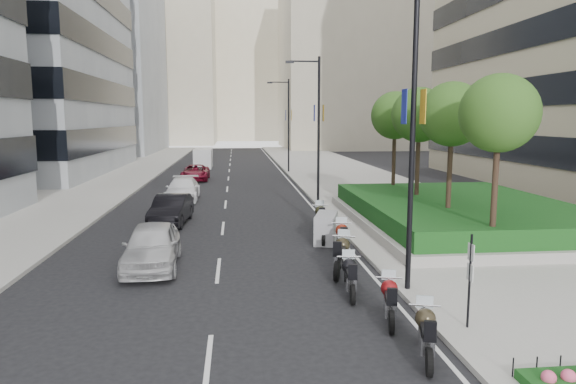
{
  "coord_description": "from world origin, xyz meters",
  "views": [
    {
      "loc": [
        -0.84,
        -13.55,
        5.25
      ],
      "look_at": [
        1.48,
        9.07,
        2.0
      ],
      "focal_mm": 32.0,
      "sensor_mm": 36.0,
      "label": 1
    }
  ],
  "objects": [
    {
      "name": "building_cream_centre",
      "position": [
        2.0,
        120.0,
        19.0
      ],
      "size": [
        30.0,
        24.0,
        38.0
      ],
      "primitive_type": "cube",
      "color": "#B7AD93",
      "rests_on": "ground"
    },
    {
      "name": "lamp_post_0",
      "position": [
        4.14,
        1.0,
        5.07
      ],
      "size": [
        2.34,
        0.45,
        9.0
      ],
      "color": "black",
      "rests_on": "ground"
    },
    {
      "name": "tree_0",
      "position": [
        8.5,
        4.0,
        5.42
      ],
      "size": [
        2.8,
        2.8,
        6.3
      ],
      "color": "#332319",
      "rests_on": "planter"
    },
    {
      "name": "lane_edge",
      "position": [
        3.7,
        30.0,
        0.01
      ],
      "size": [
        0.12,
        100.0,
        0.01
      ],
      "primitive_type": "cube",
      "color": "silver",
      "rests_on": "ground"
    },
    {
      "name": "motorcycle_4",
      "position": [
        3.22,
        5.51,
        0.63
      ],
      "size": [
        0.79,
        2.38,
        1.19
      ],
      "rotation": [
        0.0,
        0.0,
        1.43
      ],
      "color": "black",
      "rests_on": "ground"
    },
    {
      "name": "building_grey_far",
      "position": [
        -24.0,
        70.0,
        15.0
      ],
      "size": [
        22.0,
        26.0,
        30.0
      ],
      "primitive_type": "cube",
      "color": "gray",
      "rests_on": "ground"
    },
    {
      "name": "motorcycle_1",
      "position": [
        3.1,
        -1.07,
        0.56
      ],
      "size": [
        0.76,
        2.08,
        1.05
      ],
      "rotation": [
        0.0,
        0.0,
        1.34
      ],
      "color": "black",
      "rests_on": "ground"
    },
    {
      "name": "motorcycle_2",
      "position": [
        2.52,
        1.01,
        0.57
      ],
      "size": [
        0.72,
        2.15,
        1.07
      ],
      "rotation": [
        0.0,
        0.0,
        1.45
      ],
      "color": "black",
      "rests_on": "ground"
    },
    {
      "name": "sidewalk_right",
      "position": [
        9.0,
        30.0,
        0.07
      ],
      "size": [
        10.0,
        100.0,
        0.15
      ],
      "primitive_type": "cube",
      "color": "#9E9B93",
      "rests_on": "ground"
    },
    {
      "name": "lamp_post_1",
      "position": [
        4.14,
        18.0,
        5.07
      ],
      "size": [
        2.34,
        0.45,
        9.0
      ],
      "color": "black",
      "rests_on": "ground"
    },
    {
      "name": "building_cream_right",
      "position": [
        22.0,
        80.0,
        18.0
      ],
      "size": [
        28.0,
        24.0,
        36.0
      ],
      "primitive_type": "cube",
      "color": "#B7AD93",
      "rests_on": "ground"
    },
    {
      "name": "motorcycle_6",
      "position": [
        3.11,
        9.87,
        0.63
      ],
      "size": [
        0.79,
        2.35,
        1.17
      ],
      "rotation": [
        0.0,
        0.0,
        1.48
      ],
      "color": "black",
      "rests_on": "ground"
    },
    {
      "name": "parking_sign",
      "position": [
        4.8,
        -2.0,
        1.46
      ],
      "size": [
        0.06,
        0.32,
        2.5
      ],
      "color": "black",
      "rests_on": "ground"
    },
    {
      "name": "motorcycle_0",
      "position": [
        3.28,
        -3.2,
        0.57
      ],
      "size": [
        0.83,
        2.09,
        1.06
      ],
      "rotation": [
        0.0,
        0.0,
        1.3
      ],
      "color": "black",
      "rests_on": "ground"
    },
    {
      "name": "hedge",
      "position": [
        10.0,
        10.0,
        0.95
      ],
      "size": [
        9.4,
        13.4,
        0.8
      ],
      "primitive_type": "cube",
      "color": "#113D15",
      "rests_on": "planter"
    },
    {
      "name": "motorcycle_5",
      "position": [
        2.98,
        7.65,
        0.62
      ],
      "size": [
        1.36,
        2.19,
        1.24
      ],
      "rotation": [
        0.0,
        0.0,
        1.29
      ],
      "color": "black",
      "rests_on": "ground"
    },
    {
      "name": "car_d",
      "position": [
        -4.29,
        30.94,
        0.67
      ],
      "size": [
        2.26,
        4.83,
        1.34
      ],
      "primitive_type": "imported",
      "rotation": [
        0.0,
        0.0,
        -0.01
      ],
      "color": "maroon",
      "rests_on": "ground"
    },
    {
      "name": "car_c",
      "position": [
        -4.27,
        19.81,
        0.72
      ],
      "size": [
        2.05,
        5.0,
        1.45
      ],
      "primitive_type": "imported",
      "rotation": [
        0.0,
        0.0,
        0.01
      ],
      "color": "white",
      "rests_on": "ground"
    },
    {
      "name": "building_cream_left",
      "position": [
        -18.0,
        100.0,
        17.0
      ],
      "size": [
        26.0,
        24.0,
        34.0
      ],
      "primitive_type": "cube",
      "color": "#B7AD93",
      "rests_on": "ground"
    },
    {
      "name": "sidewalk_left",
      "position": [
        -12.0,
        30.0,
        0.07
      ],
      "size": [
        8.0,
        100.0,
        0.15
      ],
      "primitive_type": "cube",
      "color": "#9E9B93",
      "rests_on": "ground"
    },
    {
      "name": "lamp_post_2",
      "position": [
        4.14,
        36.0,
        5.07
      ],
      "size": [
        2.34,
        0.45,
        9.0
      ],
      "color": "black",
      "rests_on": "ground"
    },
    {
      "name": "tree_3",
      "position": [
        8.5,
        16.0,
        5.42
      ],
      "size": [
        2.8,
        2.8,
        6.3
      ],
      "color": "#332319",
      "rests_on": "planter"
    },
    {
      "name": "planter",
      "position": [
        10.0,
        10.0,
        0.35
      ],
      "size": [
        10.0,
        14.0,
        0.4
      ],
      "primitive_type": "cube",
      "color": "#A09B95",
      "rests_on": "sidewalk_right"
    },
    {
      "name": "delivery_van",
      "position": [
        -4.31,
        42.41,
        0.96
      ],
      "size": [
        1.88,
        4.9,
        2.05
      ],
      "rotation": [
        0.0,
        0.0,
        0.0
      ],
      "color": "silver",
      "rests_on": "ground"
    },
    {
      "name": "motorcycle_3",
      "position": [
        2.71,
        3.21,
        0.64
      ],
      "size": [
        1.08,
        2.3,
        1.2
      ],
      "rotation": [
        0.0,
        0.0,
        1.21
      ],
      "color": "black",
      "rests_on": "ground"
    },
    {
      "name": "ground",
      "position": [
        0.0,
        0.0,
        0.0
      ],
      "size": [
        160.0,
        160.0,
        0.0
      ],
      "primitive_type": "plane",
      "color": "black",
      "rests_on": "ground"
    },
    {
      "name": "tree_1",
      "position": [
        8.5,
        8.0,
        5.42
      ],
      "size": [
        2.8,
        2.8,
        6.3
      ],
      "color": "#332319",
      "rests_on": "planter"
    },
    {
      "name": "car_b",
      "position": [
        -4.09,
        12.24,
        0.74
      ],
      "size": [
        1.92,
        4.58,
        1.47
      ],
      "primitive_type": "imported",
      "rotation": [
        0.0,
        0.0,
        -0.08
      ],
      "color": "black",
      "rests_on": "ground"
    },
    {
      "name": "tree_2",
      "position": [
        8.5,
        12.0,
        5.42
      ],
      "size": [
        2.8,
        2.8,
        6.3
      ],
      "color": "#332319",
      "rests_on": "planter"
    },
    {
      "name": "lane_centre",
      "position": [
        -1.5,
        30.0,
        0.01
      ],
      "size": [
        0.12,
        100.0,
        0.01
      ],
      "primitive_type": "cube",
      "color": "silver",
      "rests_on": "ground"
    },
    {
      "name": "car_a",
      "position": [
        -3.84,
        4.57,
        0.79
      ],
      "size": [
        2.09,
        4.72,
        1.58
      ],
      "primitive_type": "imported",
      "rotation": [
        0.0,
        0.0,
        0.05
      ],
      "color": "#B5B5B7",
      "rests_on": "ground"
    }
  ]
}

